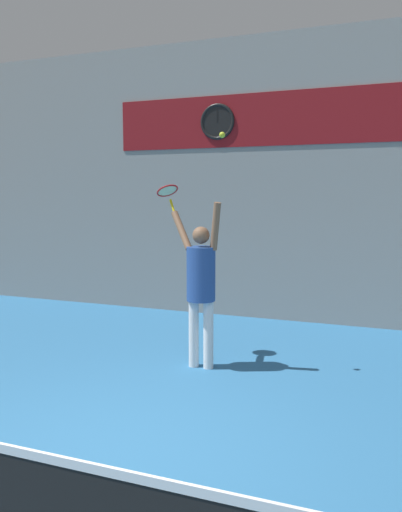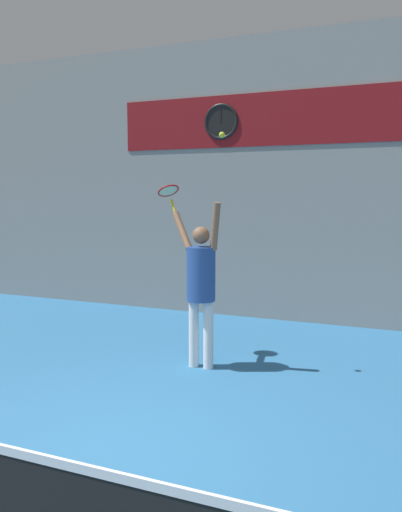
% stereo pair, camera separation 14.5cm
% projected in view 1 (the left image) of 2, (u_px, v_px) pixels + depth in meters
% --- Properties ---
extents(ground_plane, '(18.00, 18.00, 0.00)m').
position_uv_depth(ground_plane, '(94.00, 470.00, 4.09)').
color(ground_plane, teal).
extents(back_wall, '(18.00, 0.10, 5.00)m').
position_uv_depth(back_wall, '(259.00, 180.00, 8.90)').
color(back_wall, gray).
rests_on(back_wall, ground_plane).
extents(sponsor_banner, '(5.41, 0.02, 0.92)m').
position_uv_depth(sponsor_banner, '(260.00, 120.00, 8.71)').
color(sponsor_banner, maroon).
extents(scoreboard_clock, '(0.64, 0.06, 0.64)m').
position_uv_depth(scoreboard_clock, '(217.00, 122.00, 8.96)').
color(scoreboard_clock, black).
extents(tennis_player, '(0.83, 0.49, 2.16)m').
position_uv_depth(tennis_player, '(201.00, 281.00, 6.40)').
color(tennis_player, white).
rests_on(tennis_player, ground_plane).
extents(tennis_racket, '(0.40, 0.40, 0.39)m').
position_uv_depth(tennis_racket, '(168.00, 192.00, 6.79)').
color(tennis_racket, yellow).
extents(tennis_ball, '(0.07, 0.07, 0.07)m').
position_uv_depth(tennis_ball, '(222.00, 135.00, 6.03)').
color(tennis_ball, '#CCDB2D').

